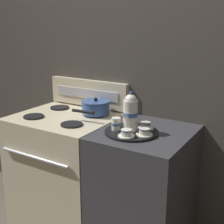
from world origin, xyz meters
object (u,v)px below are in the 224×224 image
object	(u,v)px
teacup_left	(144,132)
creamer_jug	(116,124)
teapot	(130,113)
teacup_front	(126,133)
stove	(68,172)
serving_tray	(131,132)
saucepan	(95,107)
teacup_right	(146,126)

from	to	relation	value
teacup_left	creamer_jug	bearing A→B (deg)	-178.59
teapot	teacup_front	bearing A→B (deg)	-73.62
stove	serving_tray	xyz separation A→B (m)	(0.60, -0.07, 0.47)
saucepan	serving_tray	world-z (taller)	saucepan
creamer_jug	serving_tray	bearing A→B (deg)	19.92
stove	creamer_jug	size ratio (longest dim) A/B	11.60
saucepan	teacup_right	world-z (taller)	saucepan
serving_tray	teacup_left	world-z (taller)	teacup_left
teacup_left	teacup_front	size ratio (longest dim) A/B	1.00
teacup_left	teacup_right	xyz separation A→B (m)	(-0.05, 0.11, 0.00)
teapot	teacup_left	xyz separation A→B (m)	(0.11, -0.03, -0.10)
stove	teacup_right	distance (m)	0.82
teacup_left	creamer_jug	size ratio (longest dim) A/B	1.27
teapot	teacup_front	size ratio (longest dim) A/B	2.47
teacup_left	teacup_front	world-z (taller)	same
stove	serving_tray	distance (m)	0.76
saucepan	teacup_right	bearing A→B (deg)	-15.28
teacup_right	teacup_front	xyz separation A→B (m)	(-0.04, -0.19, 0.00)
stove	teapot	world-z (taller)	teapot
teapot	teacup_left	bearing A→B (deg)	-15.31
stove	saucepan	xyz separation A→B (m)	(0.18, 0.14, 0.52)
teacup_left	teacup_front	bearing A→B (deg)	-137.96
serving_tray	teacup_right	bearing A→B (deg)	55.53
stove	creamer_jug	world-z (taller)	creamer_jug
teacup_front	stove	bearing A→B (deg)	164.10
saucepan	teacup_front	world-z (taller)	saucepan
teacup_left	creamer_jug	xyz separation A→B (m)	(-0.20, -0.00, 0.02)
serving_tray	teacup_left	bearing A→B (deg)	-15.68
stove	teapot	size ratio (longest dim) A/B	3.71
serving_tray	teacup_front	distance (m)	0.11
saucepan	teapot	xyz separation A→B (m)	(0.41, -0.21, 0.07)
stove	serving_tray	world-z (taller)	serving_tray
serving_tray	teapot	world-z (taller)	teapot
stove	teacup_front	world-z (taller)	teacup_front
teacup_right	teacup_left	bearing A→B (deg)	-68.26
stove	teacup_right	world-z (taller)	teacup_right
stove	teapot	xyz separation A→B (m)	(0.59, -0.07, 0.59)
teacup_left	creamer_jug	distance (m)	0.20
teacup_front	creamer_jug	size ratio (longest dim) A/B	1.27
teapot	creamer_jug	xyz separation A→B (m)	(-0.08, -0.04, -0.08)
serving_tray	creamer_jug	xyz separation A→B (m)	(-0.09, -0.03, 0.05)
teacup_front	creamer_jug	xyz separation A→B (m)	(-0.11, 0.07, 0.02)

